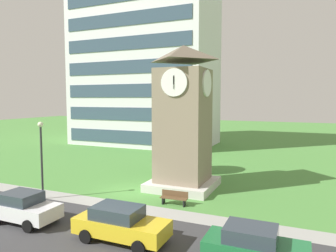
{
  "coord_description": "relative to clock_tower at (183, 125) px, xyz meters",
  "views": [
    {
      "loc": [
        11.75,
        -19.53,
        6.85
      ],
      "look_at": [
        1.69,
        3.64,
        4.67
      ],
      "focal_mm": 33.41,
      "sensor_mm": 36.0,
      "label": 1
    }
  ],
  "objects": [
    {
      "name": "clock_tower",
      "position": [
        0.0,
        0.0,
        0.0
      ],
      "size": [
        4.81,
        4.81,
        10.85
      ],
      "color": "gray",
      "rests_on": "ground"
    },
    {
      "name": "park_bench",
      "position": [
        0.84,
        -3.84,
        -4.41
      ],
      "size": [
        1.82,
        0.58,
        0.88
      ],
      "color": "brown",
      "rests_on": "ground"
    },
    {
      "name": "street_asphalt",
      "position": [
        -3.39,
        -9.85,
        -4.86
      ],
      "size": [
        120.0,
        7.2,
        0.01
      ],
      "primitive_type": "cube",
      "color": "#38383A",
      "rests_on": "ground"
    },
    {
      "name": "parked_car_yellow",
      "position": [
        0.43,
        -9.66,
        -4.0
      ],
      "size": [
        4.64,
        2.03,
        1.69
      ],
      "color": "gold",
      "rests_on": "ground"
    },
    {
      "name": "tree_streetside",
      "position": [
        -2.16,
        4.22,
        -1.32
      ],
      "size": [
        3.62,
        3.62,
        5.37
      ],
      "color": "#513823",
      "rests_on": "ground"
    },
    {
      "name": "office_building",
      "position": [
        -14.09,
        20.69,
        7.93
      ],
      "size": [
        20.81,
        11.45,
        25.6
      ],
      "color": "silver",
      "rests_on": "ground"
    },
    {
      "name": "street_lamp",
      "position": [
        -7.89,
        -6.35,
        -1.52
      ],
      "size": [
        0.36,
        0.36,
        5.32
      ],
      "color": "#333338",
      "rests_on": "ground"
    },
    {
      "name": "parked_car_green",
      "position": [
        6.72,
        -9.56,
        -4.01
      ],
      "size": [
        4.15,
        2.01,
        1.69
      ],
      "color": "#1E6B38",
      "rests_on": "ground"
    },
    {
      "name": "ground_plane",
      "position": [
        -3.39,
        -2.64,
        -4.87
      ],
      "size": [
        160.0,
        160.0,
        0.0
      ],
      "primitive_type": "plane",
      "color": "#4C893D"
    },
    {
      "name": "kerb_strip",
      "position": [
        -3.39,
        -5.45,
        -4.86
      ],
      "size": [
        120.0,
        1.6,
        0.01
      ],
      "primitive_type": "cube",
      "color": "#9E9E99",
      "rests_on": "ground"
    },
    {
      "name": "parked_car_white",
      "position": [
        -5.73,
        -9.88,
        -4.01
      ],
      "size": [
        4.04,
        2.0,
        1.69
      ],
      "color": "silver",
      "rests_on": "ground"
    }
  ]
}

